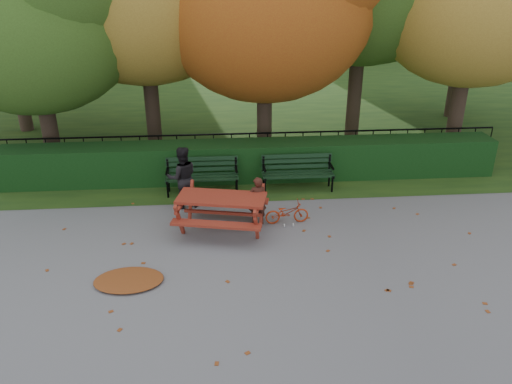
{
  "coord_description": "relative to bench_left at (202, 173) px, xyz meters",
  "views": [
    {
      "loc": [
        -0.91,
        -7.88,
        5.18
      ],
      "look_at": [
        -0.14,
        1.36,
        1.0
      ],
      "focal_mm": 35.0,
      "sensor_mm": 36.0,
      "label": 1
    }
  ],
  "objects": [
    {
      "name": "leaf_pile",
      "position": [
        -1.28,
        -3.88,
        -0.48
      ],
      "size": [
        1.43,
        1.16,
        0.09
      ],
      "primitive_type": "ellipsoid",
      "rotation": [
        0.0,
        0.0,
        -0.26
      ],
      "color": "maroon",
      "rests_on": "ground"
    },
    {
      "name": "picnic_table",
      "position": [
        0.45,
        -2.05,
        0.1
      ],
      "size": [
        2.13,
        1.85,
        0.9
      ],
      "rotation": [
        0.0,
        0.0,
        -0.22
      ],
      "color": "maroon",
      "rests_on": "ground"
    },
    {
      "name": "grass_strip",
      "position": [
        1.3,
        10.3,
        -0.51
      ],
      "size": [
        90.0,
        90.0,
        0.0
      ],
      "primitive_type": "plane",
      "color": "#1A3814",
      "rests_on": "ground"
    },
    {
      "name": "bench_left",
      "position": [
        0.0,
        0.0,
        0.0
      ],
      "size": [
        1.8,
        0.57,
        0.88
      ],
      "color": "black",
      "rests_on": "ground"
    },
    {
      "name": "bicycle",
      "position": [
        1.88,
        -1.84,
        -0.27
      ],
      "size": [
        0.99,
        0.4,
        0.51
      ],
      "primitive_type": "imported",
      "rotation": [
        0.0,
        0.0,
        1.64
      ],
      "color": "#B43110",
      "rests_on": "ground"
    },
    {
      "name": "hedge",
      "position": [
        1.3,
        0.8,
        -0.02
      ],
      "size": [
        13.0,
        0.9,
        1.0
      ],
      "primitive_type": "cube",
      "color": "black",
      "rests_on": "ground"
    },
    {
      "name": "leaf_scatter",
      "position": [
        1.3,
        -3.4,
        -0.51
      ],
      "size": [
        9.0,
        5.7,
        0.01
      ],
      "primitive_type": null,
      "color": "maroon",
      "rests_on": "ground"
    },
    {
      "name": "child",
      "position": [
        1.23,
        -1.82,
        0.04
      ],
      "size": [
        0.43,
        0.31,
        1.11
      ],
      "primitive_type": "imported",
      "rotation": [
        0.0,
        0.0,
        3.25
      ],
      "color": "#3C1B13",
      "rests_on": "ground"
    },
    {
      "name": "bench_right",
      "position": [
        2.4,
        0.0,
        0.0
      ],
      "size": [
        1.8,
        0.57,
        0.88
      ],
      "color": "black",
      "rests_on": "ground"
    },
    {
      "name": "iron_fence",
      "position": [
        1.3,
        1.6,
        0.02
      ],
      "size": [
        14.0,
        0.04,
        1.02
      ],
      "color": "black",
      "rests_on": "ground"
    },
    {
      "name": "adult",
      "position": [
        -0.43,
        -0.8,
        0.22
      ],
      "size": [
        0.82,
        0.7,
        1.48
      ],
      "primitive_type": "imported",
      "rotation": [
        0.0,
        0.0,
        3.35
      ],
      "color": "black",
      "rests_on": "ground"
    },
    {
      "name": "ground",
      "position": [
        1.3,
        -3.7,
        -0.52
      ],
      "size": [
        90.0,
        90.0,
        0.0
      ],
      "primitive_type": "plane",
      "color": "slate",
      "rests_on": "ground"
    }
  ]
}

